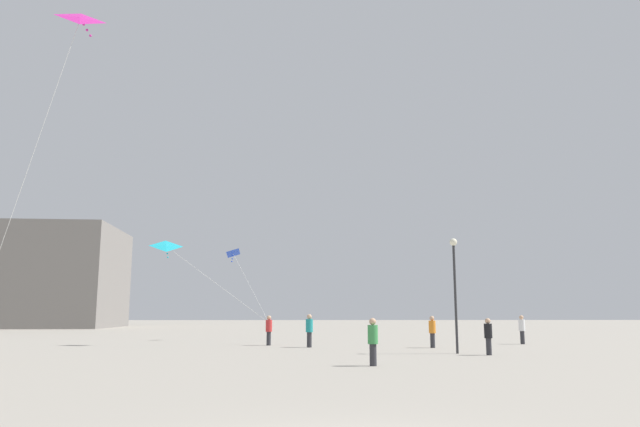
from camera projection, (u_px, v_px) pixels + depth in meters
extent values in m
cylinder|color=#2D2D33|center=(433.00, 341.00, 32.23)|extent=(0.25, 0.25, 0.78)
cylinder|color=orange|center=(432.00, 327.00, 32.35)|extent=(0.37, 0.37, 0.68)
sphere|color=tan|center=(432.00, 318.00, 32.43)|extent=(0.25, 0.25, 0.25)
cylinder|color=#2D2D33|center=(269.00, 339.00, 34.64)|extent=(0.26, 0.26, 0.78)
cylinder|color=red|center=(269.00, 326.00, 34.76)|extent=(0.37, 0.37, 0.68)
sphere|color=tan|center=(269.00, 318.00, 34.84)|extent=(0.26, 0.26, 0.26)
cylinder|color=#2D2D33|center=(522.00, 338.00, 36.03)|extent=(0.26, 0.26, 0.79)
cylinder|color=white|center=(522.00, 325.00, 36.15)|extent=(0.38, 0.38, 0.68)
sphere|color=tan|center=(521.00, 317.00, 36.23)|extent=(0.26, 0.26, 0.26)
cylinder|color=#2D2D33|center=(489.00, 347.00, 26.65)|extent=(0.24, 0.24, 0.75)
cylinder|color=black|center=(488.00, 331.00, 26.77)|extent=(0.36, 0.36, 0.65)
sphere|color=tan|center=(488.00, 321.00, 26.84)|extent=(0.24, 0.24, 0.24)
cylinder|color=#2D2D33|center=(309.00, 340.00, 32.65)|extent=(0.27, 0.27, 0.82)
cylinder|color=teal|center=(309.00, 326.00, 32.78)|extent=(0.39, 0.39, 0.71)
sphere|color=tan|center=(309.00, 317.00, 32.86)|extent=(0.27, 0.27, 0.27)
cylinder|color=#2D2D33|center=(373.00, 355.00, 21.26)|extent=(0.25, 0.25, 0.77)
cylinder|color=#388C47|center=(373.00, 334.00, 21.38)|extent=(0.37, 0.37, 0.67)
sphere|color=tan|center=(373.00, 322.00, 21.46)|extent=(0.25, 0.25, 0.25)
pyramid|color=blue|center=(233.00, 253.00, 42.39)|extent=(1.19, 1.41, 0.52)
sphere|color=blue|center=(233.00, 256.00, 42.20)|extent=(0.10, 0.10, 0.10)
sphere|color=blue|center=(232.00, 259.00, 42.03)|extent=(0.10, 0.10, 0.10)
sphere|color=blue|center=(232.00, 262.00, 41.86)|extent=(0.10, 0.10, 0.10)
cylinder|color=silver|center=(249.00, 285.00, 38.58)|extent=(3.03, 7.00, 4.79)
pyramid|color=#D12899|center=(80.00, 18.00, 23.94)|extent=(1.59, 1.15, 0.70)
sphere|color=#D12899|center=(84.00, 24.00, 23.99)|extent=(0.10, 0.10, 0.10)
sphere|color=#D12899|center=(87.00, 30.00, 24.03)|extent=(0.10, 0.10, 0.10)
sphere|color=#D12899|center=(90.00, 36.00, 24.06)|extent=(0.10, 0.10, 0.10)
cylinder|color=silver|center=(29.00, 165.00, 22.71)|extent=(2.94, 0.41, 12.30)
pyramid|color=#1EB2C6|center=(166.00, 246.00, 35.65)|extent=(1.59, 1.15, 0.61)
sphere|color=#1EB2C6|center=(167.00, 250.00, 35.77)|extent=(0.10, 0.10, 0.10)
sphere|color=#1EB2C6|center=(167.00, 254.00, 35.87)|extent=(0.10, 0.10, 0.10)
sphere|color=#1EB2C6|center=(168.00, 257.00, 35.97)|extent=(0.10, 0.10, 0.10)
cylinder|color=silver|center=(217.00, 284.00, 35.23)|extent=(6.27, 0.33, 4.54)
cube|color=gray|center=(25.00, 277.00, 77.47)|extent=(24.28, 18.06, 12.93)
cylinder|color=#2D2D30|center=(455.00, 299.00, 27.99)|extent=(0.12, 0.12, 5.07)
sphere|color=#EAE5C6|center=(453.00, 242.00, 28.44)|extent=(0.36, 0.36, 0.36)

